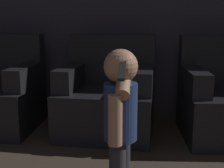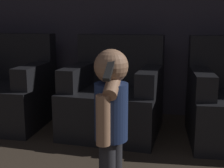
% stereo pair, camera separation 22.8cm
% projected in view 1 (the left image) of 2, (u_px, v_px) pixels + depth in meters
% --- Properties ---
extents(armchair_middle, '(0.87, 0.81, 0.89)m').
position_uv_depth(armchair_middle, '(108.00, 98.00, 2.89)').
color(armchair_middle, black).
rests_on(armchair_middle, ground_plane).
extents(person_toddler, '(0.19, 0.34, 0.88)m').
position_uv_depth(person_toddler, '(120.00, 112.00, 1.78)').
color(person_toddler, '#28282D').
rests_on(person_toddler, ground_plane).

